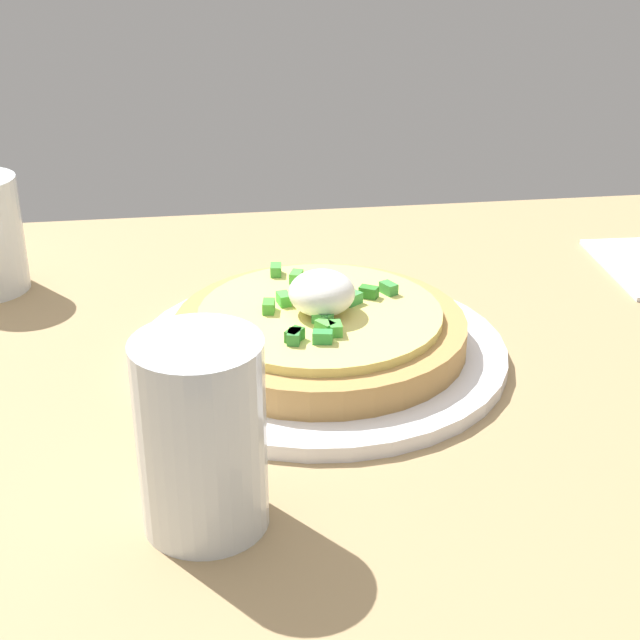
{
  "coord_description": "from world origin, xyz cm",
  "views": [
    {
      "loc": [
        0.75,
        55.84,
        33.25
      ],
      "look_at": [
        -7.35,
        -2.17,
        5.15
      ],
      "focal_mm": 52.49,
      "sensor_mm": 36.0,
      "label": 1
    }
  ],
  "objects": [
    {
      "name": "dining_table",
      "position": [
        0.0,
        0.0,
        1.06
      ],
      "size": [
        109.15,
        68.76,
        2.12
      ],
      "primitive_type": "cube",
      "color": "#A3855B",
      "rests_on": "ground"
    },
    {
      "name": "plate",
      "position": [
        -7.35,
        -2.17,
        2.64
      ],
      "size": [
        26.21,
        26.21,
        1.03
      ],
      "primitive_type": "cylinder",
      "color": "white",
      "rests_on": "dining_table"
    },
    {
      "name": "pizza",
      "position": [
        -7.35,
        -2.14,
        4.63
      ],
      "size": [
        20.44,
        20.44,
        5.76
      ],
      "color": "tan",
      "rests_on": "plate"
    },
    {
      "name": "cup_far",
      "position": [
        1.15,
        15.15,
        6.93
      ],
      "size": [
        6.67,
        6.67,
        10.64
      ],
      "color": "silver",
      "rests_on": "dining_table"
    }
  ]
}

